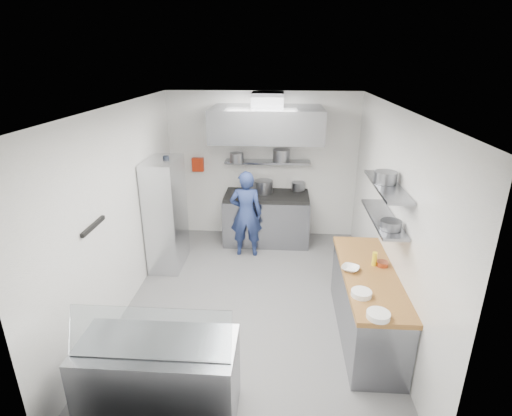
# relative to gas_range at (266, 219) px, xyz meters

# --- Properties ---
(floor) EXTENTS (5.00, 5.00, 0.00)m
(floor) POSITION_rel_gas_range_xyz_m (-0.10, -2.10, -0.45)
(floor) COLOR #565658
(floor) RESTS_ON ground
(ceiling) EXTENTS (5.00, 5.00, 0.00)m
(ceiling) POSITION_rel_gas_range_xyz_m (-0.10, -2.10, 2.35)
(ceiling) COLOR silver
(ceiling) RESTS_ON wall_back
(wall_back) EXTENTS (3.60, 2.80, 0.02)m
(wall_back) POSITION_rel_gas_range_xyz_m (-0.10, 0.40, 0.95)
(wall_back) COLOR white
(wall_back) RESTS_ON floor
(wall_front) EXTENTS (3.60, 2.80, 0.02)m
(wall_front) POSITION_rel_gas_range_xyz_m (-0.10, -4.60, 0.95)
(wall_front) COLOR white
(wall_front) RESTS_ON floor
(wall_left) EXTENTS (2.80, 5.00, 0.02)m
(wall_left) POSITION_rel_gas_range_xyz_m (-1.90, -2.10, 0.95)
(wall_left) COLOR white
(wall_left) RESTS_ON floor
(wall_right) EXTENTS (2.80, 5.00, 0.02)m
(wall_right) POSITION_rel_gas_range_xyz_m (1.70, -2.10, 0.95)
(wall_right) COLOR white
(wall_right) RESTS_ON floor
(gas_range) EXTENTS (1.60, 0.80, 0.90)m
(gas_range) POSITION_rel_gas_range_xyz_m (0.00, 0.00, 0.00)
(gas_range) COLOR gray
(gas_range) RESTS_ON floor
(cooktop) EXTENTS (1.57, 0.78, 0.06)m
(cooktop) POSITION_rel_gas_range_xyz_m (0.00, 0.00, 0.48)
(cooktop) COLOR black
(cooktop) RESTS_ON gas_range
(stock_pot_left) EXTENTS (0.25, 0.25, 0.20)m
(stock_pot_left) POSITION_rel_gas_range_xyz_m (-0.30, 0.06, 0.61)
(stock_pot_left) COLOR slate
(stock_pot_left) RESTS_ON cooktop
(stock_pot_mid) EXTENTS (0.35, 0.35, 0.24)m
(stock_pot_mid) POSITION_rel_gas_range_xyz_m (-0.07, 0.09, 0.63)
(stock_pot_mid) COLOR slate
(stock_pot_mid) RESTS_ON cooktop
(stock_pot_right) EXTENTS (0.26, 0.26, 0.16)m
(stock_pot_right) POSITION_rel_gas_range_xyz_m (0.59, 0.30, 0.59)
(stock_pot_right) COLOR slate
(stock_pot_right) RESTS_ON cooktop
(over_range_shelf) EXTENTS (1.60, 0.30, 0.04)m
(over_range_shelf) POSITION_rel_gas_range_xyz_m (0.00, 0.24, 1.07)
(over_range_shelf) COLOR gray
(over_range_shelf) RESTS_ON wall_back
(shelf_pot_a) EXTENTS (0.25, 0.25, 0.18)m
(shelf_pot_a) POSITION_rel_gas_range_xyz_m (-0.56, 0.08, 1.18)
(shelf_pot_a) COLOR slate
(shelf_pot_a) RESTS_ON over_range_shelf
(shelf_pot_b) EXTENTS (0.31, 0.31, 0.22)m
(shelf_pot_b) POSITION_rel_gas_range_xyz_m (0.26, 0.26, 1.20)
(shelf_pot_b) COLOR slate
(shelf_pot_b) RESTS_ON over_range_shelf
(extractor_hood) EXTENTS (1.90, 1.15, 0.55)m
(extractor_hood) POSITION_rel_gas_range_xyz_m (0.00, -0.18, 1.85)
(extractor_hood) COLOR gray
(extractor_hood) RESTS_ON wall_back
(hood_duct) EXTENTS (0.55, 0.55, 0.24)m
(hood_duct) POSITION_rel_gas_range_xyz_m (0.00, 0.05, 2.23)
(hood_duct) COLOR slate
(hood_duct) RESTS_ON extractor_hood
(red_firebox) EXTENTS (0.22, 0.10, 0.26)m
(red_firebox) POSITION_rel_gas_range_xyz_m (-1.35, 0.34, 0.97)
(red_firebox) COLOR #AB260D
(red_firebox) RESTS_ON wall_back
(chef) EXTENTS (0.58, 0.39, 1.56)m
(chef) POSITION_rel_gas_range_xyz_m (-0.34, -0.57, 0.33)
(chef) COLOR navy
(chef) RESTS_ON floor
(wire_rack) EXTENTS (0.50, 0.90, 1.85)m
(wire_rack) POSITION_rel_gas_range_xyz_m (-1.63, -1.02, 0.48)
(wire_rack) COLOR silver
(wire_rack) RESTS_ON floor
(rack_bin_a) EXTENTS (0.15, 0.18, 0.17)m
(rack_bin_a) POSITION_rel_gas_range_xyz_m (-1.63, -1.17, 0.35)
(rack_bin_a) COLOR white
(rack_bin_a) RESTS_ON wire_rack
(rack_bin_b) EXTENTS (0.15, 0.19, 0.17)m
(rack_bin_b) POSITION_rel_gas_range_xyz_m (-1.63, -0.60, 0.85)
(rack_bin_b) COLOR yellow
(rack_bin_b) RESTS_ON wire_rack
(rack_jar) EXTENTS (0.10, 0.10, 0.18)m
(rack_jar) POSITION_rel_gas_range_xyz_m (-1.58, -0.95, 1.35)
(rack_jar) COLOR black
(rack_jar) RESTS_ON wire_rack
(knife_strip) EXTENTS (0.04, 0.55, 0.05)m
(knife_strip) POSITION_rel_gas_range_xyz_m (-1.88, -3.00, 1.10)
(knife_strip) COLOR black
(knife_strip) RESTS_ON wall_left
(prep_counter_base) EXTENTS (0.62, 2.00, 0.84)m
(prep_counter_base) POSITION_rel_gas_range_xyz_m (1.38, -2.70, -0.03)
(prep_counter_base) COLOR gray
(prep_counter_base) RESTS_ON floor
(prep_counter_top) EXTENTS (0.65, 2.04, 0.06)m
(prep_counter_top) POSITION_rel_gas_range_xyz_m (1.38, -2.70, 0.42)
(prep_counter_top) COLOR olive
(prep_counter_top) RESTS_ON prep_counter_base
(plate_stack_a) EXTENTS (0.24, 0.24, 0.06)m
(plate_stack_a) POSITION_rel_gas_range_xyz_m (1.28, -3.62, 0.48)
(plate_stack_a) COLOR white
(plate_stack_a) RESTS_ON prep_counter_top
(plate_stack_b) EXTENTS (0.23, 0.23, 0.06)m
(plate_stack_b) POSITION_rel_gas_range_xyz_m (1.18, -3.23, 0.48)
(plate_stack_b) COLOR white
(plate_stack_b) RESTS_ON prep_counter_top
(copper_pan) EXTENTS (0.15, 0.15, 0.06)m
(copper_pan) POSITION_rel_gas_range_xyz_m (1.56, -2.53, 0.48)
(copper_pan) COLOR #B35332
(copper_pan) RESTS_ON prep_counter_top
(squeeze_bottle) EXTENTS (0.06, 0.06, 0.18)m
(squeeze_bottle) POSITION_rel_gas_range_xyz_m (1.46, -2.52, 0.54)
(squeeze_bottle) COLOR yellow
(squeeze_bottle) RESTS_ON prep_counter_top
(mixing_bowl) EXTENTS (0.28, 0.28, 0.05)m
(mixing_bowl) POSITION_rel_gas_range_xyz_m (1.15, -2.67, 0.48)
(mixing_bowl) COLOR white
(mixing_bowl) RESTS_ON prep_counter_top
(wall_shelf_lower) EXTENTS (0.30, 1.30, 0.04)m
(wall_shelf_lower) POSITION_rel_gas_range_xyz_m (1.54, -2.40, 1.05)
(wall_shelf_lower) COLOR gray
(wall_shelf_lower) RESTS_ON wall_right
(wall_shelf_upper) EXTENTS (0.30, 1.30, 0.04)m
(wall_shelf_upper) POSITION_rel_gas_range_xyz_m (1.54, -2.40, 1.47)
(wall_shelf_upper) COLOR gray
(wall_shelf_upper) RESTS_ON wall_right
(shelf_pot_c) EXTENTS (0.24, 0.24, 0.10)m
(shelf_pot_c) POSITION_rel_gas_range_xyz_m (1.54, -2.78, 1.12)
(shelf_pot_c) COLOR slate
(shelf_pot_c) RESTS_ON wall_shelf_lower
(shelf_pot_d) EXTENTS (0.27, 0.27, 0.14)m
(shelf_pot_d) POSITION_rel_gas_range_xyz_m (1.53, -2.34, 1.56)
(shelf_pot_d) COLOR slate
(shelf_pot_d) RESTS_ON wall_shelf_upper
(display_case) EXTENTS (1.50, 0.70, 0.85)m
(display_case) POSITION_rel_gas_range_xyz_m (-0.87, -4.10, -0.03)
(display_case) COLOR gray
(display_case) RESTS_ON floor
(display_glass) EXTENTS (1.47, 0.19, 0.42)m
(display_glass) POSITION_rel_gas_range_xyz_m (-0.87, -4.22, 0.62)
(display_glass) COLOR silver
(display_glass) RESTS_ON display_case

